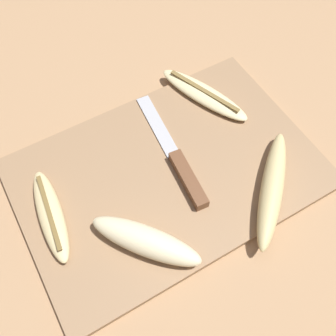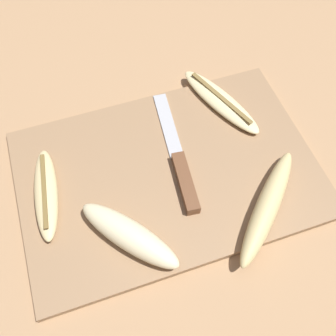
# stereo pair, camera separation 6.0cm
# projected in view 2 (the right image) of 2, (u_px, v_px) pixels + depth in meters

# --- Properties ---
(ground_plane) EXTENTS (4.00, 4.00, 0.00)m
(ground_plane) POSITION_uv_depth(u_px,v_px,m) (168.00, 175.00, 0.62)
(ground_plane) COLOR tan
(cutting_board) EXTENTS (0.46, 0.31, 0.01)m
(cutting_board) POSITION_uv_depth(u_px,v_px,m) (168.00, 173.00, 0.62)
(cutting_board) COLOR #997551
(cutting_board) RESTS_ON ground_plane
(knife) EXTENTS (0.04, 0.23, 0.02)m
(knife) POSITION_uv_depth(u_px,v_px,m) (182.00, 170.00, 0.61)
(knife) COLOR brown
(knife) RESTS_ON cutting_board
(banana_spotted_left) EXTENTS (0.17, 0.17, 0.03)m
(banana_spotted_left) POSITION_uv_depth(u_px,v_px,m) (267.00, 206.00, 0.56)
(banana_spotted_left) COLOR #DBC684
(banana_spotted_left) RESTS_ON cutting_board
(banana_mellow_near) EXTENTS (0.05, 0.16, 0.02)m
(banana_mellow_near) POSITION_uv_depth(u_px,v_px,m) (46.00, 193.00, 0.58)
(banana_mellow_near) COLOR beige
(banana_mellow_near) RESTS_ON cutting_board
(banana_soft_right) EXTENTS (0.10, 0.18, 0.02)m
(banana_soft_right) POSITION_uv_depth(u_px,v_px,m) (221.00, 101.00, 0.67)
(banana_soft_right) COLOR beige
(banana_soft_right) RESTS_ON cutting_board
(banana_pale_long) EXTENTS (0.13, 0.15, 0.04)m
(banana_pale_long) POSITION_uv_depth(u_px,v_px,m) (129.00, 235.00, 0.54)
(banana_pale_long) COLOR beige
(banana_pale_long) RESTS_ON cutting_board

